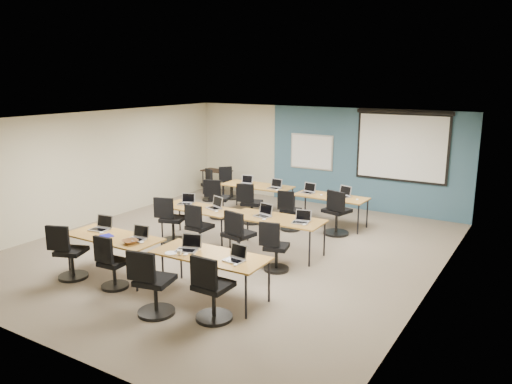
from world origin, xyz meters
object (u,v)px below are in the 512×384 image
Objects in this scene: task_chair_0 at (69,256)px; laptop_5 at (215,205)px; task_chair_8 at (218,202)px; laptop_8 at (246,182)px; laptop_10 at (308,190)px; training_table_front_left at (113,238)px; training_table_mid_right at (276,220)px; task_chair_10 at (289,214)px; spare_chair_b at (210,188)px; training_table_back_left at (257,187)px; training_table_back_right at (331,198)px; laptop_4 at (186,201)px; task_chair_2 at (152,288)px; task_chair_7 at (274,251)px; task_chair_9 at (250,207)px; laptop_2 at (188,247)px; laptop_7 at (302,220)px; laptop_9 at (275,186)px; training_table_front_right at (210,257)px; task_chair_3 at (211,293)px; laptop_3 at (236,257)px; task_chair_6 at (238,241)px; task_chair_5 at (198,231)px; training_table_mid_left at (199,210)px; task_chair_1 at (111,267)px; spare_chair_a at (230,186)px; utility_table at (217,173)px; task_chair_11 at (336,216)px; laptop_0 at (101,226)px; task_chair_4 at (171,223)px; projector_screen at (402,142)px; laptop_6 at (264,213)px; laptop_11 at (344,194)px.

laptop_5 is (0.97, 3.06, 0.38)m from task_chair_0.
laptop_5 is at bearing -75.12° from task_chair_8.
laptop_10 is (1.84, -0.02, 0.00)m from laptop_8.
training_table_mid_right is at bearing 52.58° from training_table_front_left.
task_chair_10 reaches higher than spare_chair_b.
training_table_back_left is 5.56m from task_chair_0.
laptop_4 is (-2.46, -2.38, 0.11)m from training_table_back_right.
task_chair_7 is at bearing 61.85° from task_chair_2.
training_table_back_right is 1.74× the size of task_chair_9.
laptop_2 is 2.55m from laptop_7.
laptop_9 is at bearing -9.38° from laptop_8.
training_table_front_right and training_table_mid_right have the same top height.
laptop_3 is at bearing 90.31° from task_chair_3.
task_chair_0 is at bearing -122.72° from task_chair_6.
training_table_front_left is 1.91m from task_chair_5.
laptop_7 reaches higher than training_table_mid_left.
laptop_5 reaches higher than task_chair_1.
task_chair_7 is (0.75, 1.53, -0.40)m from laptop_2.
task_chair_5 reaches higher than laptop_5.
utility_table is at bearing 113.17° from spare_chair_a.
task_chair_11 is (0.88, 4.14, -0.36)m from laptop_2.
laptop_5 is 1.45m from task_chair_6.
training_table_back_right is (0.18, 2.33, -0.01)m from training_table_mid_right.
training_table_mid_left is 5.08× the size of laptop_0.
task_chair_5 is 1.08m from task_chair_6.
task_chair_8 reaches higher than laptop_2.
laptop_3 reaches higher than task_chair_10.
task_chair_1 is at bearing -90.13° from task_chair_4.
task_chair_10 is at bearing -34.81° from laptop_8.
task_chair_5 is at bearing 101.97° from task_chair_2.
laptop_3 is at bearing -77.61° from training_table_mid_right.
projector_screen reaches higher than laptop_6.
laptop_2 is 1.10× the size of laptop_3.
task_chair_8 reaches higher than laptop_9.
training_table_front_right and training_table_back_left have the same top height.
training_table_front_right is 2.01× the size of spare_chair_b.
training_table_back_right is 5.58m from task_chair_1.
training_table_back_right is at bearing 90.64° from task_chair_6.
task_chair_9 is at bearing 111.98° from training_table_front_right.
projector_screen reaches higher than laptop_10.
training_table_front_left is at bearing -94.04° from laptop_8.
task_chair_1 is 3.03× the size of laptop_10.
laptop_0 is 1.06× the size of laptop_11.
training_table_mid_right is 1.95× the size of task_chair_5.
laptop_2 is 2.69m from task_chair_4.
training_table_front_right is at bearing -100.23° from projector_screen.
laptop_6 is at bearing 39.22° from laptop_0.
laptop_9 is 1.83m from laptop_11.
laptop_8 is (-2.83, 2.40, -0.00)m from laptop_7.
training_table_back_left is 5.47m from laptop_3.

